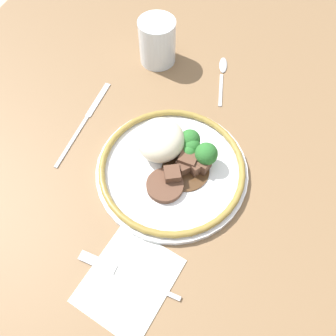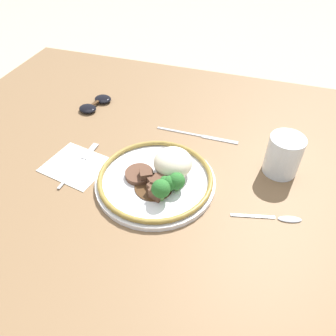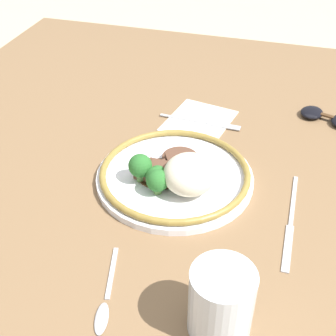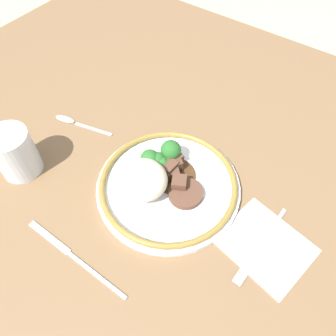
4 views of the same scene
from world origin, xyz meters
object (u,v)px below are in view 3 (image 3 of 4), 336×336
at_px(plate, 175,174).
at_px(juice_glass, 221,305).
at_px(fork, 208,123).
at_px(sunglasses, 327,117).
at_px(knife, 291,223).
at_px(spoon, 106,307).

distance_m(plate, juice_glass, 0.30).
bearing_deg(fork, sunglasses, 22.27).
bearing_deg(sunglasses, knife, 8.70).
distance_m(fork, knife, 0.32).
relative_size(spoon, sunglasses, 1.18).
relative_size(fork, sunglasses, 1.41).
xyz_separation_m(plate, knife, (0.05, 0.21, -0.02)).
distance_m(fork, sunglasses, 0.26).
distance_m(juice_glass, fork, 0.49).
bearing_deg(juice_glass, sunglasses, 167.43).
xyz_separation_m(spoon, sunglasses, (-0.58, 0.28, 0.01)).
bearing_deg(plate, juice_glass, 26.41).
height_order(plate, fork, plate).
xyz_separation_m(juice_glass, fork, (-0.48, -0.12, -0.04)).
distance_m(knife, spoon, 0.32).
relative_size(plate, fork, 1.59).
relative_size(fork, spoon, 1.19).
relative_size(knife, sunglasses, 1.83).
bearing_deg(plate, knife, 77.29).
height_order(fork, spoon, same).
bearing_deg(sunglasses, spoon, -8.65).
bearing_deg(sunglasses, plate, -23.74).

